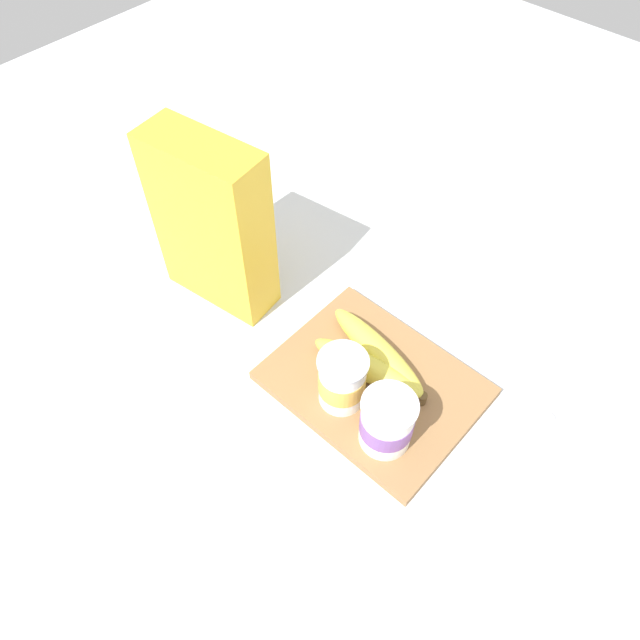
{
  "coord_description": "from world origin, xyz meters",
  "views": [
    {
      "loc": [
        -0.25,
        0.38,
        0.74
      ],
      "look_at": [
        0.1,
        0.0,
        0.07
      ],
      "focal_mm": 33.5,
      "sensor_mm": 36.0,
      "label": 1
    }
  ],
  "objects_px": {
    "yogurt_cup_back": "(342,380)",
    "banana_bunch": "(373,358)",
    "cutting_board": "(374,384)",
    "yogurt_cup_front": "(387,422)",
    "spoon": "(530,431)",
    "cereal_box": "(212,225)"
  },
  "relations": [
    {
      "from": "yogurt_cup_back",
      "to": "banana_bunch",
      "type": "distance_m",
      "value": 0.08
    },
    {
      "from": "cutting_board",
      "to": "yogurt_cup_back",
      "type": "distance_m",
      "value": 0.08
    },
    {
      "from": "yogurt_cup_front",
      "to": "banana_bunch",
      "type": "bearing_deg",
      "value": -43.0
    },
    {
      "from": "cutting_board",
      "to": "yogurt_cup_front",
      "type": "relative_size",
      "value": 3.24
    },
    {
      "from": "yogurt_cup_front",
      "to": "banana_bunch",
      "type": "distance_m",
      "value": 0.12
    },
    {
      "from": "yogurt_cup_back",
      "to": "banana_bunch",
      "type": "bearing_deg",
      "value": -88.72
    },
    {
      "from": "yogurt_cup_front",
      "to": "spoon",
      "type": "distance_m",
      "value": 0.21
    },
    {
      "from": "banana_bunch",
      "to": "yogurt_cup_back",
      "type": "bearing_deg",
      "value": 91.28
    },
    {
      "from": "yogurt_cup_front",
      "to": "spoon",
      "type": "xyz_separation_m",
      "value": [
        -0.14,
        -0.15,
        -0.05
      ]
    },
    {
      "from": "cereal_box",
      "to": "spoon",
      "type": "height_order",
      "value": "cereal_box"
    },
    {
      "from": "yogurt_cup_front",
      "to": "yogurt_cup_back",
      "type": "distance_m",
      "value": 0.08
    },
    {
      "from": "cereal_box",
      "to": "yogurt_cup_front",
      "type": "relative_size",
      "value": 3.2
    },
    {
      "from": "yogurt_cup_front",
      "to": "yogurt_cup_back",
      "type": "xyz_separation_m",
      "value": [
        0.08,
        -0.01,
        0.0
      ]
    },
    {
      "from": "cutting_board",
      "to": "cereal_box",
      "type": "height_order",
      "value": "cereal_box"
    },
    {
      "from": "cutting_board",
      "to": "yogurt_cup_back",
      "type": "height_order",
      "value": "yogurt_cup_back"
    },
    {
      "from": "cereal_box",
      "to": "yogurt_cup_back",
      "type": "xyz_separation_m",
      "value": [
        -0.28,
        0.03,
        -0.08
      ]
    },
    {
      "from": "cutting_board",
      "to": "yogurt_cup_back",
      "type": "relative_size",
      "value": 3.13
    },
    {
      "from": "cutting_board",
      "to": "spoon",
      "type": "bearing_deg",
      "value": -157.04
    },
    {
      "from": "yogurt_cup_back",
      "to": "banana_bunch",
      "type": "relative_size",
      "value": 0.46
    },
    {
      "from": "cutting_board",
      "to": "banana_bunch",
      "type": "height_order",
      "value": "banana_bunch"
    },
    {
      "from": "cereal_box",
      "to": "banana_bunch",
      "type": "relative_size",
      "value": 1.43
    },
    {
      "from": "yogurt_cup_back",
      "to": "spoon",
      "type": "height_order",
      "value": "yogurt_cup_back"
    }
  ]
}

